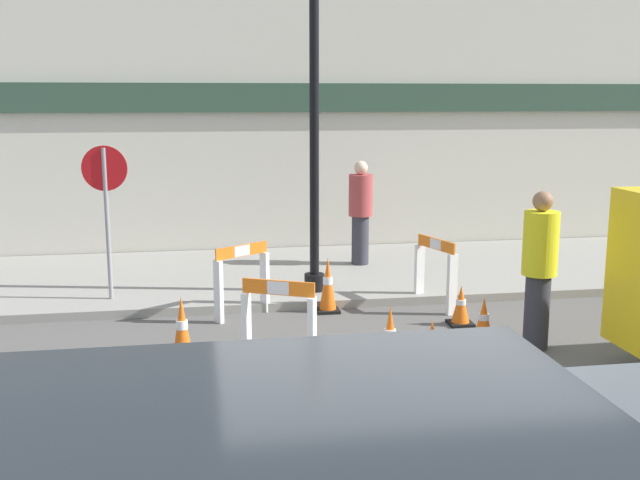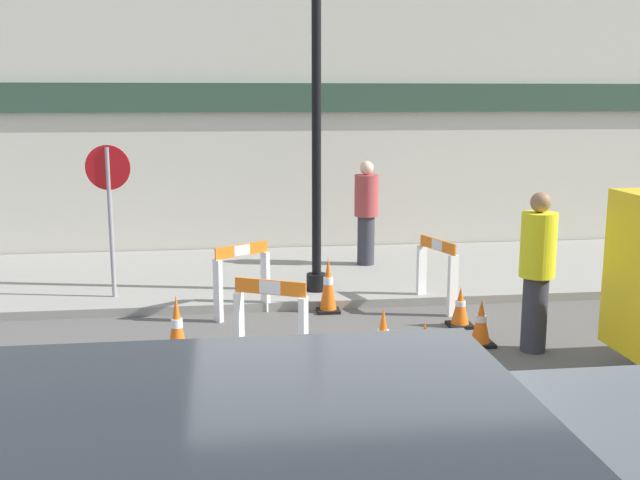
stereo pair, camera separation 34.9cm
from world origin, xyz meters
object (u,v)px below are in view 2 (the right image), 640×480
Objects in this scene: stop_sign at (109,196)px; person_pedestrian at (366,210)px; streetlamp_post at (316,58)px; person_worker at (537,267)px.

person_pedestrian is (3.81, 1.55, -0.50)m from stop_sign.
person_pedestrian is at bearing -152.04° from stop_sign.
stop_sign is (-2.80, 0.02, -1.81)m from streetlamp_post.
streetlamp_post is 4.07m from person_worker.
stop_sign is at bearing 26.51° from person_pedestrian.
streetlamp_post reaches higher than stop_sign.
person_pedestrian is (-1.14, 4.09, 0.05)m from person_worker.
streetlamp_post reaches higher than person_worker.
person_worker is at bearing -49.58° from streetlamp_post.
stop_sign is 5.59m from person_worker.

